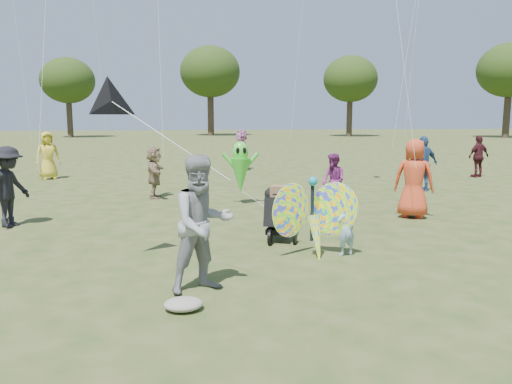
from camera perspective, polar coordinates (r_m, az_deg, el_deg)
ground at (r=7.60m, az=3.18°, el=-9.92°), size 160.00×160.00×0.00m
child_girl at (r=8.84m, az=10.28°, el=-4.15°), size 0.40×0.31×0.96m
adult_man at (r=6.91m, az=-6.13°, el=-3.65°), size 1.14×1.03×1.90m
grey_bag at (r=6.49m, az=-8.30°, el=-12.57°), size 0.49×0.40×0.16m
crowd_a at (r=12.45m, az=17.60°, el=1.49°), size 1.10×0.97×1.89m
crowd_b at (r=12.16m, az=-26.42°, el=0.53°), size 1.02×1.30×1.77m
crowd_c at (r=16.93m, az=18.59°, el=3.07°), size 1.12×0.67×1.79m
crowd_d at (r=15.08m, az=-11.54°, el=2.21°), size 0.50×1.43×1.53m
crowd_e at (r=13.25m, az=8.84°, el=1.26°), size 0.73×0.83×1.46m
crowd_g at (r=20.77m, az=-22.70°, el=3.87°), size 1.05×0.90×1.83m
crowd_h at (r=21.65m, az=24.09°, el=3.73°), size 1.04×0.63×1.66m
crowd_j at (r=22.57m, az=-1.67°, el=4.87°), size 0.72×1.74×1.82m
jogging_stroller at (r=9.79m, az=2.63°, el=-1.96°), size 0.74×1.14×1.09m
butterfly_kite at (r=8.64m, az=6.63°, el=-3.03°), size 1.74×0.75×1.60m
delta_kite_rig at (r=8.17m, az=-16.14°, el=9.88°), size 2.18×1.59×1.53m
alien_kite at (r=13.65m, az=-1.79°, el=2.59°), size 1.12×0.69×1.74m
tree_line at (r=52.48m, az=-2.77°, el=13.56°), size 91.78×33.60×10.79m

